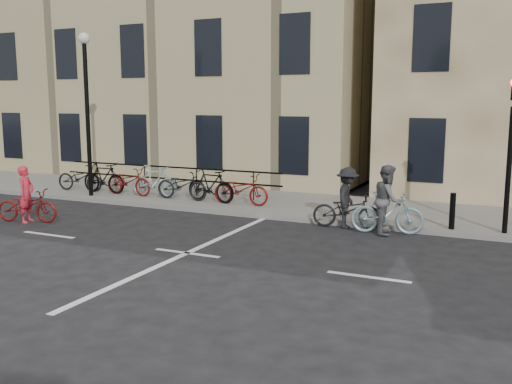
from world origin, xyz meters
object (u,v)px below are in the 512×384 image
at_px(lamp_post, 87,94).
at_px(traffic_light, 511,137).
at_px(cyclist_grey, 387,206).
at_px(cyclist_dark, 347,204).
at_px(cyclist_pink, 27,203).

bearing_deg(lamp_post, traffic_light, -0.27).
xyz_separation_m(cyclist_grey, cyclist_dark, (-1.08, 0.21, -0.07)).
xyz_separation_m(traffic_light, cyclist_dark, (-3.76, -0.44, -1.83)).
bearing_deg(cyclist_pink, lamp_post, -2.46).
relative_size(lamp_post, cyclist_dark, 2.85).
xyz_separation_m(traffic_light, lamp_post, (-12.70, 0.06, 1.04)).
relative_size(lamp_post, cyclist_grey, 2.85).
bearing_deg(cyclist_pink, cyclist_dark, -85.62).
height_order(cyclist_pink, cyclist_dark, cyclist_dark).
distance_m(traffic_light, cyclist_grey, 3.26).
xyz_separation_m(lamp_post, cyclist_dark, (8.94, -0.50, -2.86)).
distance_m(cyclist_pink, cyclist_grey, 9.60).
xyz_separation_m(lamp_post, cyclist_pink, (0.84, -3.50, -2.95)).
xyz_separation_m(lamp_post, cyclist_grey, (10.02, -0.71, -2.79)).
bearing_deg(cyclist_grey, traffic_light, -87.49).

